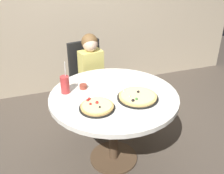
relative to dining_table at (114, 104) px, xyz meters
name	(u,v)px	position (x,y,z in m)	size (l,w,h in m)	color
ground_plane	(114,158)	(0.00, 0.00, -0.65)	(8.00, 8.00, 0.00)	#4C4238
dining_table	(114,104)	(0.00, 0.00, 0.00)	(1.15, 1.15, 0.75)	silver
chair_wooden	(88,76)	(-0.02, 0.89, -0.12)	(0.47, 0.47, 0.95)	black
diner_child	(94,86)	(0.01, 0.71, -0.16)	(0.31, 0.43, 1.08)	#3F4766
pizza_veggie	(97,107)	(-0.21, -0.17, 0.12)	(0.29, 0.29, 0.05)	black
pizza_cheese	(138,97)	(0.17, -0.14, 0.12)	(0.36, 0.36, 0.05)	black
soda_cup	(65,85)	(-0.40, 0.18, 0.19)	(0.08, 0.08, 0.31)	#B73333
sauce_bowl	(83,86)	(-0.23, 0.20, 0.12)	(0.07, 0.07, 0.04)	brown
plate_small	(112,78)	(0.09, 0.31, 0.11)	(0.18, 0.18, 0.01)	white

